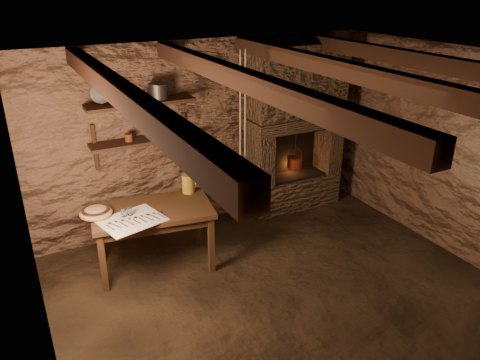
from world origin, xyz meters
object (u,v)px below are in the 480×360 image
wooden_bowl (96,213)px  red_pot (295,161)px  work_table (154,235)px  stoneware_jug (188,175)px  iron_stockpot (159,92)px

wooden_bowl → red_pot: red_pot is taller
work_table → red_pot: size_ratio=2.59×
wooden_bowl → stoneware_jug: bearing=5.9°
stoneware_jug → iron_stockpot: (-0.14, 0.46, 0.89)m
stoneware_jug → wooden_bowl: stoneware_jug is taller
wooden_bowl → iron_stockpot: (0.96, 0.57, 1.07)m
stoneware_jug → iron_stockpot: bearing=129.5°
wooden_bowl → iron_stockpot: 1.55m
work_table → stoneware_jug: bearing=31.3°
wooden_bowl → iron_stockpot: bearing=30.9°
work_table → red_pot: bearing=23.2°
stoneware_jug → wooden_bowl: 1.12m
work_table → iron_stockpot: bearing=69.9°
iron_stockpot → stoneware_jug: bearing=-73.1°
wooden_bowl → iron_stockpot: size_ratio=1.59×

